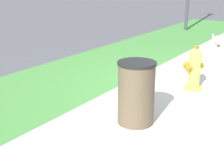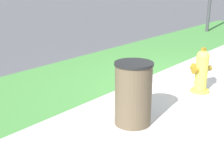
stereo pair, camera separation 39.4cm
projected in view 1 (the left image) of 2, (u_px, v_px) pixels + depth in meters
The scene contains 6 objects.
ground_plane at pixel (202, 90), 5.20m from camera, with size 120.00×120.00×0.00m, color #515154.
sidewalk_pavement at pixel (202, 90), 5.19m from camera, with size 18.00×2.50×0.01m, color #BCB7AD.
grass_verge at pixel (91, 69), 6.42m from camera, with size 18.00×2.15×0.01m, color #47893D.
fire_hydrant_far_end at pixel (194, 69), 5.12m from camera, with size 0.38×0.36×0.75m.
small_white_dog at pixel (221, 40), 8.16m from camera, with size 0.30×0.52×0.42m.
trash_bin at pixel (136, 93), 3.91m from camera, with size 0.48×0.48×0.82m.
Camera 1 is at (-4.89, -1.48, 1.79)m, focal length 50.00 mm.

